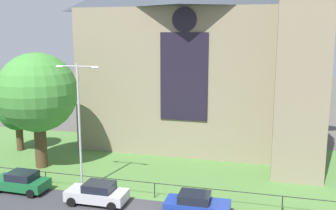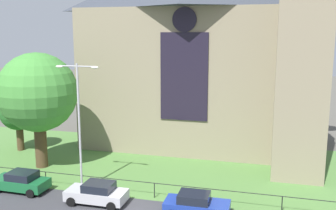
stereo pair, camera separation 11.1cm
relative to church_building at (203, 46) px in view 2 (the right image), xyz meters
name	(u,v)px [view 2 (the right image)]	position (x,y,z in m)	size (l,w,h in m)	color
ground	(170,164)	(-1.57, -7.22, -10.27)	(160.00, 160.00, 0.00)	#56544C
grass_verge	(164,171)	(-1.57, -9.22, -10.27)	(120.00, 20.00, 0.01)	#517F3D
church_building	(203,46)	(0.00, 0.00, 0.00)	(23.20, 16.20, 26.00)	gray
iron_railing	(154,185)	(-0.77, -14.72, -9.29)	(35.25, 0.07, 1.13)	black
tree_left_near	(38,93)	(-12.33, -10.96, -3.68)	(6.79, 6.79, 10.05)	#4C3823
tree_left_far	(18,112)	(-17.22, -7.11, -6.37)	(3.71, 3.71, 5.82)	#4C3823
streetlamp_near	(79,113)	(-6.45, -14.82, -4.33)	(3.37, 0.26, 9.52)	#B2B2B7
parked_car_green	(21,181)	(-10.77, -16.15, -9.53)	(4.23, 2.07, 1.51)	#196033
parked_car_silver	(97,193)	(-4.34, -16.65, -9.53)	(4.21, 2.04, 1.51)	#B7B7BC
parked_car_blue	(196,205)	(2.66, -16.67, -9.53)	(4.24, 2.11, 1.51)	#1E3899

